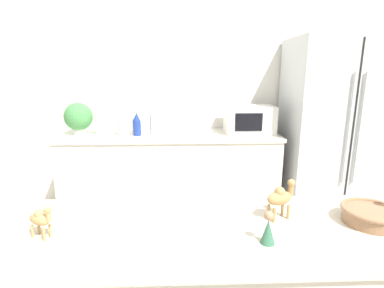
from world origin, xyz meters
The scene contains 14 objects.
wall_back centered at (0.00, 2.73, 1.27)m, with size 8.00×0.06×2.55m.
back_counter centered at (-0.41, 2.40, 0.45)m, with size 2.19×0.63×0.89m.
refrigerator centered at (1.24, 2.34, 0.91)m, with size 0.94×0.72×1.82m.
potted_plant centered at (-1.32, 2.42, 1.06)m, with size 0.28×0.28×0.31m.
paper_towel_roll centered at (-1.09, 2.40, 1.01)m, with size 0.11×0.11×0.24m.
microwave centered at (0.40, 2.42, 1.03)m, with size 0.48×0.37×0.28m.
back_bottle_0 centered at (-0.88, 2.34, 1.02)m, with size 0.08×0.08×0.28m.
back_bottle_1 centered at (-0.77, 2.47, 1.02)m, with size 0.06×0.06×0.26m.
back_bottle_2 centered at (-0.58, 2.38, 1.04)m, with size 0.06×0.06×0.31m.
back_bottle_3 centered at (-0.73, 2.33, 1.00)m, with size 0.08×0.08×0.23m.
fruit_bowl centered at (0.44, 0.45, 0.96)m, with size 0.22×0.22×0.06m.
camel_figurine centered at (-0.79, 0.39, 1.00)m, with size 0.10×0.08×0.13m.
camel_figurine_second centered at (0.10, 0.50, 1.02)m, with size 0.13×0.09×0.16m.
wise_man_figurine_crimson centered at (0.00, 0.33, 0.97)m, with size 0.05×0.05×0.12m.
Camera 1 is at (-0.29, -0.59, 1.50)m, focal length 28.00 mm.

